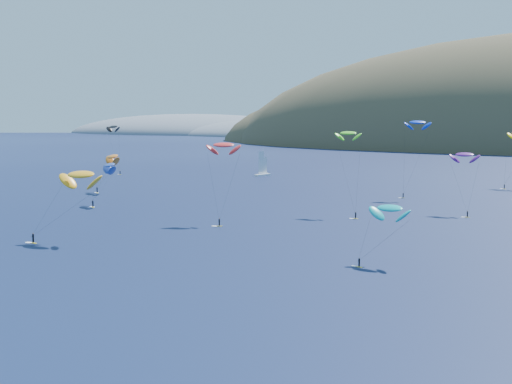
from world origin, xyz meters
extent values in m
ellipsoid|color=#3D3526|center=(-140.00, 590.00, -7.20)|extent=(340.00, 240.00, 120.00)
ellipsoid|color=slate|center=(-480.00, 760.00, -3.60)|extent=(400.00, 240.00, 60.00)
ellipsoid|color=slate|center=(-340.00, 720.00, -2.64)|extent=(240.00, 180.00, 44.00)
cube|color=white|center=(-66.35, 207.47, 0.38)|extent=(3.95, 8.51, 0.99)
cylinder|color=white|center=(-66.35, 208.01, 6.15)|extent=(0.15, 0.15, 11.53)
cube|color=yellow|center=(-83.34, 121.97, 0.05)|extent=(1.64, 1.30, 0.09)
cylinder|color=black|center=(-83.34, 121.97, 1.08)|extent=(0.39, 0.39, 1.76)
sphere|color=#8C6047|center=(-83.34, 121.97, 2.10)|extent=(0.29, 0.29, 0.29)
ellipsoid|color=orange|center=(-81.03, 127.60, 12.19)|extent=(11.09, 9.52, 5.67)
cube|color=yellow|center=(-31.13, 43.89, 0.04)|extent=(1.62, 0.53, 0.09)
cylinder|color=black|center=(-31.13, 43.89, 1.05)|extent=(0.38, 0.38, 1.71)
sphere|color=#8C6047|center=(-31.13, 43.89, 2.04)|extent=(0.29, 0.29, 0.29)
ellipsoid|color=#FCAC1A|center=(-24.83, 51.71, 14.03)|extent=(10.48, 5.20, 5.74)
cube|color=yellow|center=(14.67, 108.92, 0.04)|extent=(1.41, 0.70, 0.07)
cylinder|color=black|center=(14.67, 108.92, 0.89)|extent=(0.32, 0.32, 1.45)
sphere|color=#8C6047|center=(14.67, 108.92, 1.73)|extent=(0.24, 0.24, 0.24)
ellipsoid|color=#50DF22|center=(8.68, 118.04, 21.60)|extent=(7.26, 4.60, 3.75)
cube|color=yellow|center=(11.40, 158.69, 0.03)|extent=(1.29, 0.86, 0.07)
cylinder|color=black|center=(11.40, 158.69, 0.82)|extent=(0.29, 0.29, 1.34)
sphere|color=#8C6047|center=(11.40, 158.69, 1.60)|extent=(0.23, 0.23, 0.23)
ellipsoid|color=#0127C2|center=(14.29, 162.88, 24.04)|extent=(8.79, 6.73, 4.45)
cube|color=yellow|center=(36.27, 55.06, 0.03)|extent=(1.30, 0.61, 0.07)
cylinder|color=black|center=(36.27, 55.06, 0.82)|extent=(0.29, 0.29, 1.34)
sphere|color=#8C6047|center=(36.27, 55.06, 1.60)|extent=(0.22, 0.22, 0.22)
ellipsoid|color=#02A7AB|center=(39.62, 61.06, 9.97)|extent=(8.36, 5.14, 4.34)
cube|color=yellow|center=(39.04, 125.39, 0.04)|extent=(1.36, 0.57, 0.07)
cylinder|color=black|center=(39.04, 125.39, 0.87)|extent=(0.31, 0.31, 1.41)
sphere|color=#8C6047|center=(39.04, 125.39, 1.69)|extent=(0.24, 0.24, 0.24)
ellipsoid|color=#551377|center=(35.90, 133.97, 15.80)|extent=(8.00, 4.57, 4.22)
cube|color=yellow|center=(-9.32, 81.66, 0.04)|extent=(1.49, 1.11, 0.08)
cylinder|color=black|center=(-9.32, 81.66, 0.97)|extent=(0.35, 0.35, 1.58)
sphere|color=#8C6047|center=(-9.32, 81.66, 1.88)|extent=(0.26, 0.26, 0.26)
ellipsoid|color=red|center=(-12.62, 89.12, 19.07)|extent=(8.87, 7.29, 4.50)
cube|color=yellow|center=(-59.09, 92.98, 0.04)|extent=(1.57, 1.32, 0.09)
cylinder|color=black|center=(-59.09, 92.98, 1.05)|extent=(0.38, 0.38, 1.72)
sphere|color=#8C6047|center=(-59.09, 92.98, 2.05)|extent=(0.29, 0.29, 0.29)
ellipsoid|color=#21409B|center=(-59.08, 100.50, 11.72)|extent=(9.58, 8.55, 4.94)
cube|color=yellow|center=(34.49, 203.09, 0.04)|extent=(1.37, 0.65, 0.07)
cylinder|color=black|center=(34.49, 203.09, 0.86)|extent=(0.31, 0.31, 1.41)
sphere|color=#8C6047|center=(34.49, 203.09, 1.68)|extent=(0.24, 0.24, 0.24)
cube|color=yellow|center=(-124.52, 183.11, 0.04)|extent=(1.37, 0.62, 0.07)
cylinder|color=black|center=(-124.52, 183.11, 0.87)|extent=(0.31, 0.31, 1.42)
sphere|color=#8C6047|center=(-124.52, 183.11, 1.69)|extent=(0.24, 0.24, 0.24)
ellipsoid|color=black|center=(-130.26, 185.87, 20.94)|extent=(8.39, 5.01, 4.39)
camera|label=1|loc=(80.16, -60.66, 26.77)|focal=50.00mm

